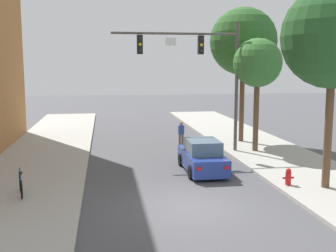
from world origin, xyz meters
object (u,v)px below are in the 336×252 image
(bicycle_leaning, at_px, (21,185))
(street_tree_second, at_px, (258,64))
(traffic_signal_mast, at_px, (202,62))
(street_tree_nearest, at_px, (334,37))
(street_tree_third, at_px, (243,42))
(car_lead_blue, at_px, (202,157))
(fire_hydrant, at_px, (288,177))
(pedestrian_crossing_road, at_px, (181,133))

(bicycle_leaning, xyz_separation_m, street_tree_second, (12.13, 6.78, 4.73))
(traffic_signal_mast, xyz_separation_m, street_tree_second, (3.26, -0.25, -0.11))
(street_tree_nearest, xyz_separation_m, street_tree_third, (0.02, 10.85, 0.43))
(traffic_signal_mast, bearing_deg, street_tree_nearest, -66.44)
(traffic_signal_mast, bearing_deg, car_lead_blue, -102.40)
(car_lead_blue, height_order, street_tree_third, street_tree_third)
(street_tree_second, bearing_deg, fire_hydrant, -99.61)
(street_tree_second, height_order, street_tree_third, street_tree_third)
(pedestrian_crossing_road, bearing_deg, car_lead_blue, -91.13)
(car_lead_blue, distance_m, street_tree_nearest, 8.03)
(pedestrian_crossing_road, distance_m, street_tree_nearest, 12.18)
(pedestrian_crossing_road, xyz_separation_m, street_tree_second, (4.03, -2.44, 4.36))
(car_lead_blue, height_order, fire_hydrant, car_lead_blue)
(car_lead_blue, relative_size, pedestrian_crossing_road, 2.59)
(fire_hydrant, relative_size, street_tree_nearest, 0.09)
(car_lead_blue, relative_size, bicycle_leaning, 2.45)
(car_lead_blue, height_order, street_tree_second, street_tree_second)
(street_tree_third, bearing_deg, pedestrian_crossing_road, -169.83)
(fire_hydrant, relative_size, street_tree_third, 0.08)
(pedestrian_crossing_road, xyz_separation_m, street_tree_third, (4.23, 0.76, 5.79))
(traffic_signal_mast, distance_m, street_tree_second, 3.27)
(traffic_signal_mast, xyz_separation_m, bicycle_leaning, (-8.87, -7.03, -4.84))
(street_tree_nearest, relative_size, street_tree_second, 1.25)
(pedestrian_crossing_road, distance_m, bicycle_leaning, 12.28)
(traffic_signal_mast, height_order, pedestrian_crossing_road, traffic_signal_mast)
(street_tree_nearest, xyz_separation_m, street_tree_second, (-0.18, 7.65, -1.00))
(traffic_signal_mast, bearing_deg, bicycle_leaning, -141.60)
(street_tree_nearest, bearing_deg, pedestrian_crossing_road, 112.64)
(fire_hydrant, bearing_deg, street_tree_nearest, -21.71)
(street_tree_nearest, bearing_deg, fire_hydrant, 158.29)
(car_lead_blue, bearing_deg, bicycle_leaning, -159.48)
(street_tree_second, bearing_deg, traffic_signal_mast, 175.69)
(traffic_signal_mast, height_order, car_lead_blue, traffic_signal_mast)
(traffic_signal_mast, xyz_separation_m, car_lead_blue, (-0.89, -4.04, -4.66))
(bicycle_leaning, bearing_deg, fire_hydrant, -1.66)
(car_lead_blue, distance_m, pedestrian_crossing_road, 6.24)
(traffic_signal_mast, height_order, fire_hydrant, traffic_signal_mast)
(car_lead_blue, height_order, street_tree_nearest, street_tree_nearest)
(car_lead_blue, relative_size, street_tree_nearest, 0.52)
(street_tree_nearest, bearing_deg, bicycle_leaning, 175.97)
(pedestrian_crossing_road, xyz_separation_m, fire_hydrant, (2.82, -9.54, -0.41))
(street_tree_nearest, height_order, street_tree_third, street_tree_third)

